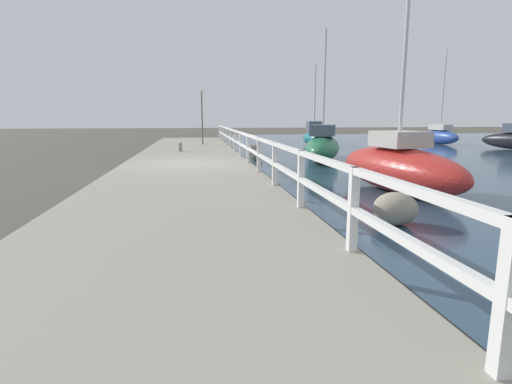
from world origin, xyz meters
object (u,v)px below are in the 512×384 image
Objects in this scene: sailboat_blue at (440,136)px; sailboat_red at (398,167)px; dock_lamp at (202,105)px; sailboat_teal at (314,137)px; mooring_bollard at (180,147)px; sailboat_green at (323,146)px.

sailboat_red is (-11.87, -16.55, 0.01)m from sailboat_blue.
dock_lamp is 0.64× the size of sailboat_red.
sailboat_teal reaches higher than dock_lamp.
mooring_bollard is 0.08× the size of sailboat_teal.
sailboat_green is (-2.35, -9.12, 0.04)m from sailboat_teal.
dock_lamp is at bearing 148.55° from sailboat_green.
sailboat_red is (-2.76, -16.43, 0.03)m from sailboat_teal.
sailboat_red is at bearing -58.69° from mooring_bollard.
sailboat_blue is (17.55, 7.20, 0.08)m from mooring_bollard.
mooring_bollard is 0.09× the size of sailboat_red.
sailboat_green is 14.73m from sailboat_blue.
sailboat_blue is at bearing 47.50° from sailboat_red.
sailboat_teal is 1.08× the size of sailboat_red.
dock_lamp is at bearing -159.36° from sailboat_teal.
sailboat_blue is at bearing 8.95° from dock_lamp.
dock_lamp is 0.57× the size of sailboat_green.
sailboat_teal is (8.44, 7.07, 0.06)m from mooring_bollard.
sailboat_blue is at bearing 2.92° from sailboat_teal.
sailboat_blue is (9.11, 0.13, 0.02)m from sailboat_teal.
sailboat_green reaches higher than sailboat_red.
dock_lamp is at bearing 76.55° from mooring_bollard.
sailboat_green is at bearing -53.15° from dock_lamp.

